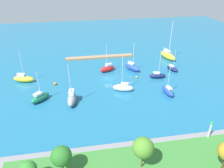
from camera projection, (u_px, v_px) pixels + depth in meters
The scene contains 18 objects.
water at pixel (109, 79), 67.88m from camera, with size 160.00×160.00×0.00m, color #1E668C.
pier_dock at pixel (99, 57), 82.70m from camera, with size 25.06×2.25×0.62m, color #997A56.
breakwater at pixel (134, 149), 41.35m from camera, with size 69.95×2.93×1.23m, color gray.
harbor_beacon at pixel (210, 128), 42.27m from camera, with size 0.56×0.56×3.73m.
park_tree_center at pixel (61, 156), 34.16m from camera, with size 3.32×3.32×5.38m.
park_tree_midwest at pixel (143, 148), 34.87m from camera, with size 3.51×3.51×6.10m.
sailboat_navy_lone_south at pixel (172, 68), 72.62m from camera, with size 3.37×4.84×7.11m.
sailboat_yellow_far_south at pixel (24, 79), 65.41m from camera, with size 6.58×3.52×9.89m.
sailboat_blue_off_beacon at pixel (132, 67), 72.68m from camera, with size 4.98×6.28×9.62m.
sailboat_white_far_north at pixel (123, 88), 60.71m from camera, with size 5.91×3.40×10.43m.
sailboat_red_east_end at pixel (107, 68), 71.74m from camera, with size 5.46×3.36×9.31m.
sailboat_green_near_pier at pixel (40, 97), 56.27m from camera, with size 5.37×5.28×8.29m.
sailboat_gray_along_channel at pixel (72, 98), 55.38m from camera, with size 2.82×6.27×10.97m.
sailboat_navy_by_breakwater at pixel (158, 76), 67.84m from camera, with size 5.27×2.40×8.99m.
sailboat_yellow_outer_mooring at pixel (168, 55), 81.31m from camera, with size 4.40×8.22×13.98m.
sailboat_blue_mid_basin at pixel (168, 91), 59.22m from camera, with size 2.37×5.34×8.86m.
mooring_buoy_orange at pixel (55, 84), 64.13m from camera, with size 0.87×0.87×0.87m, color orange.
mooring_buoy_yellow at pixel (137, 77), 68.17m from camera, with size 0.60×0.60×0.60m, color yellow.
Camera 1 is at (9.23, 59.57, 31.29)m, focal length 35.18 mm.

